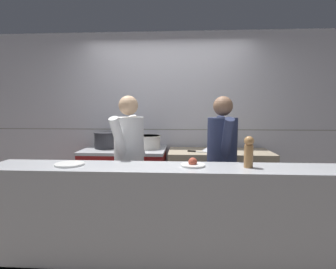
% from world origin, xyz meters
% --- Properties ---
extents(ground_plane, '(14.00, 14.00, 0.00)m').
position_xyz_m(ground_plane, '(0.00, 0.00, 0.00)').
color(ground_plane, '#6B6056').
extents(wall_back_tiled, '(8.00, 0.06, 2.60)m').
position_xyz_m(wall_back_tiled, '(0.00, 1.40, 1.30)').
color(wall_back_tiled, silver).
rests_on(wall_back_tiled, ground_plane).
extents(oven_range, '(1.16, 0.71, 0.90)m').
position_xyz_m(oven_range, '(-0.60, 1.00, 0.45)').
color(oven_range, maroon).
rests_on(oven_range, ground_plane).
extents(prep_counter, '(1.40, 0.65, 0.89)m').
position_xyz_m(prep_counter, '(0.73, 1.00, 0.44)').
color(prep_counter, gray).
rests_on(prep_counter, ground_plane).
extents(pass_counter, '(3.34, 0.45, 0.97)m').
position_xyz_m(pass_counter, '(0.14, -0.32, 0.48)').
color(pass_counter, '#B7BABF').
rests_on(pass_counter, ground_plane).
extents(stock_pot, '(0.31, 0.31, 0.23)m').
position_xyz_m(stock_pot, '(-0.88, 1.03, 1.02)').
color(stock_pot, '#2D2D33').
rests_on(stock_pot, oven_range).
extents(sauce_pot, '(0.34, 0.34, 0.19)m').
position_xyz_m(sauce_pot, '(-0.26, 1.05, 1.00)').
color(sauce_pot, beige).
rests_on(sauce_pot, oven_range).
extents(mixing_bowl_steel, '(0.23, 0.23, 0.08)m').
position_xyz_m(mixing_bowl_steel, '(0.61, 1.02, 0.93)').
color(mixing_bowl_steel, '#B7BABF').
rests_on(mixing_bowl_steel, prep_counter).
extents(chefs_knife, '(0.39, 0.10, 0.02)m').
position_xyz_m(chefs_knife, '(0.45, 0.89, 0.89)').
color(chefs_knife, '#B7BABF').
rests_on(chefs_knife, prep_counter).
extents(plated_dish_main, '(0.26, 0.26, 0.02)m').
position_xyz_m(plated_dish_main, '(-0.80, -0.32, 0.97)').
color(plated_dish_main, white).
rests_on(plated_dish_main, pass_counter).
extents(plated_dish_appetiser, '(0.22, 0.22, 0.08)m').
position_xyz_m(plated_dish_appetiser, '(0.32, -0.28, 0.98)').
color(plated_dish_appetiser, white).
rests_on(plated_dish_appetiser, pass_counter).
extents(pepper_mill, '(0.09, 0.09, 0.28)m').
position_xyz_m(pepper_mill, '(0.81, -0.31, 1.11)').
color(pepper_mill, '#AD7A47').
rests_on(pepper_mill, pass_counter).
extents(chef_head_cook, '(0.41, 0.70, 1.62)m').
position_xyz_m(chef_head_cook, '(-0.37, 0.24, 0.90)').
color(chef_head_cook, black).
rests_on(chef_head_cook, ground_plane).
extents(chef_sous, '(0.35, 0.70, 1.61)m').
position_xyz_m(chef_sous, '(0.66, 0.29, 0.90)').
color(chef_sous, black).
rests_on(chef_sous, ground_plane).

